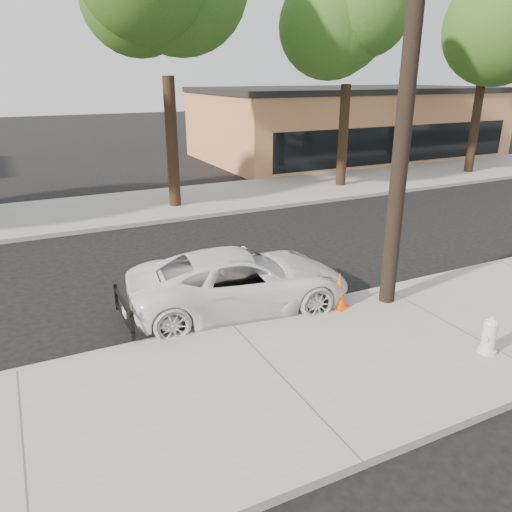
{
  "coord_description": "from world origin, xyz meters",
  "views": [
    {
      "loc": [
        -3.58,
        -10.57,
        4.94
      ],
      "look_at": [
        1.21,
        -0.89,
        1.0
      ],
      "focal_mm": 35.0,
      "sensor_mm": 36.0,
      "label": 1
    }
  ],
  "objects_px": {
    "police_cruiser": "(240,280)",
    "traffic_cone": "(339,291)",
    "fire_hydrant": "(489,336)",
    "utility_pole": "(407,88)"
  },
  "relations": [
    {
      "from": "police_cruiser",
      "to": "traffic_cone",
      "type": "relative_size",
      "value": 6.11
    },
    {
      "from": "utility_pole",
      "to": "police_cruiser",
      "type": "relative_size",
      "value": 1.86
    },
    {
      "from": "fire_hydrant",
      "to": "traffic_cone",
      "type": "distance_m",
      "value": 3.09
    },
    {
      "from": "police_cruiser",
      "to": "fire_hydrant",
      "type": "distance_m",
      "value": 5.06
    },
    {
      "from": "utility_pole",
      "to": "traffic_cone",
      "type": "relative_size",
      "value": 11.36
    },
    {
      "from": "utility_pole",
      "to": "traffic_cone",
      "type": "distance_m",
      "value": 4.33
    },
    {
      "from": "utility_pole",
      "to": "fire_hydrant",
      "type": "bearing_deg",
      "value": -86.63
    },
    {
      "from": "police_cruiser",
      "to": "traffic_cone",
      "type": "height_order",
      "value": "police_cruiser"
    },
    {
      "from": "fire_hydrant",
      "to": "traffic_cone",
      "type": "height_order",
      "value": "traffic_cone"
    },
    {
      "from": "utility_pole",
      "to": "fire_hydrant",
      "type": "distance_m",
      "value": 4.95
    }
  ]
}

